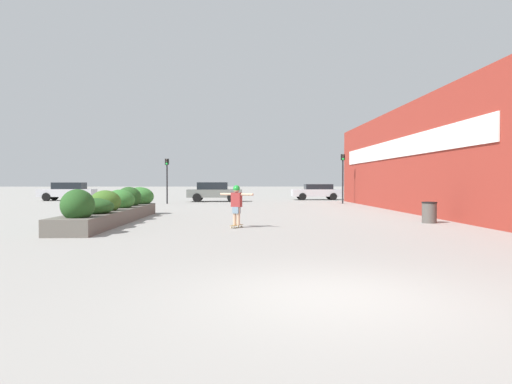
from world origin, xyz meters
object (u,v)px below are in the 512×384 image
skateboard (237,226)px  trash_bin (429,212)px  car_rightmost (317,191)px  traffic_light_left (167,173)px  skateboarder (237,201)px  car_center_right (214,191)px  traffic_light_right (343,170)px  car_leftmost (453,191)px  car_center_left (68,191)px

skateboard → trash_bin: (7.69, 1.63, 0.35)m
car_rightmost → traffic_light_left: (-12.47, -7.06, 1.54)m
skateboard → trash_bin: trash_bin is taller
car_rightmost → traffic_light_left: traffic_light_left is taller
car_rightmost → trash_bin: bearing=-178.5°
skateboarder → traffic_light_left: bearing=136.2°
car_center_right → traffic_light_left: traffic_light_left is taller
skateboarder → car_center_right: 21.67m
skateboard → traffic_light_right: bearing=95.8°
car_leftmost → car_rightmost: 12.64m
traffic_light_left → traffic_light_right: traffic_light_right is taller
car_center_left → car_rightmost: 22.08m
car_rightmost → traffic_light_right: (0.75, -7.24, 1.76)m
car_center_left → car_rightmost: car_center_left is taller
traffic_light_right → trash_bin: bearing=-90.5°
skateboarder → car_center_right: car_center_right is taller
car_rightmost → car_center_right: bearing=110.8°
car_center_right → traffic_light_right: size_ratio=1.21×
car_center_left → car_leftmost: bearing=-88.1°
trash_bin → traffic_light_left: bearing=128.6°
skateboarder → traffic_light_left: 18.82m
car_leftmost → skateboarder: bearing=-38.2°
trash_bin → traffic_light_left: (-13.07, 16.35, 1.88)m
skateboarder → trash_bin: bearing=41.6°
car_center_right → traffic_light_right: (9.90, -3.77, 1.68)m
car_center_right → traffic_light_right: bearing=69.2°
car_leftmost → car_center_right: car_center_right is taller
car_center_left → trash_bin: bearing=-134.6°
car_center_left → traffic_light_right: (22.80, -6.13, 1.68)m
skateboarder → car_leftmost: size_ratio=0.35×
trash_bin → car_leftmost: (12.04, 23.47, 0.39)m
car_leftmost → car_center_left: (-34.69, -1.16, 0.02)m
car_center_left → traffic_light_left: (9.58, -5.96, 1.47)m
trash_bin → traffic_light_right: size_ratio=0.23×
skateboard → car_center_left: size_ratio=0.15×
car_center_left → car_center_right: car_center_right is taller
skateboard → car_rightmost: 26.04m
traffic_light_right → skateboarder: bearing=-113.8°
car_center_right → traffic_light_right: traffic_light_right is taller
traffic_light_left → traffic_light_right: bearing=-0.8°
car_center_right → skateboard: bearing=5.5°
car_leftmost → traffic_light_left: size_ratio=1.22×
skateboard → traffic_light_left: (-5.38, 17.99, 2.24)m
car_center_left → skateboard: bearing=-148.0°
car_leftmost → traffic_light_left: (-25.11, -7.11, 1.49)m
skateboarder → car_center_left: (-14.96, 23.94, -0.13)m
car_leftmost → traffic_light_left: traffic_light_left is taller
skateboarder → car_rightmost: 26.03m
skateboard → car_center_right: size_ratio=0.15×
car_center_right → skateboarder: bearing=5.5°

